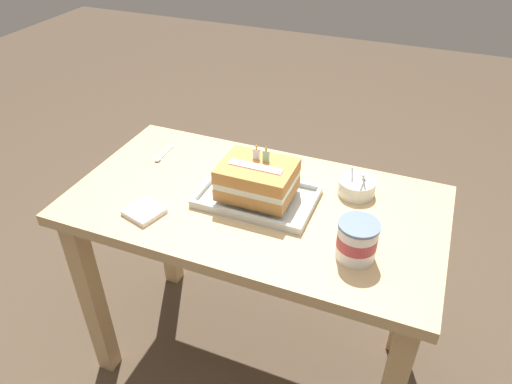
# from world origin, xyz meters

# --- Properties ---
(ground_plane) EXTENTS (8.00, 8.00, 0.00)m
(ground_plane) POSITION_xyz_m (0.00, 0.00, 0.00)
(ground_plane) COLOR #4C3D2D
(dining_table) EXTENTS (1.12, 0.61, 0.75)m
(dining_table) POSITION_xyz_m (0.00, 0.00, 0.62)
(dining_table) COLOR tan
(dining_table) RESTS_ON ground_plane
(foil_tray) EXTENTS (0.35, 0.23, 0.02)m
(foil_tray) POSITION_xyz_m (0.01, 0.01, 0.76)
(foil_tray) COLOR silver
(foil_tray) RESTS_ON dining_table
(birthday_cake) EXTENTS (0.21, 0.17, 0.15)m
(birthday_cake) POSITION_xyz_m (0.01, 0.01, 0.82)
(birthday_cake) COLOR #C48544
(birthday_cake) RESTS_ON foil_tray
(bowl_stack) EXTENTS (0.11, 0.11, 0.09)m
(bowl_stack) POSITION_xyz_m (0.27, 0.15, 0.77)
(bowl_stack) COLOR silver
(bowl_stack) RESTS_ON dining_table
(ice_cream_tub) EXTENTS (0.11, 0.11, 0.11)m
(ice_cream_tub) POSITION_xyz_m (0.33, -0.13, 0.80)
(ice_cream_tub) COLOR white
(ice_cream_tub) RESTS_ON dining_table
(serving_spoon_near_tray) EXTENTS (0.02, 0.12, 0.01)m
(serving_spoon_near_tray) POSITION_xyz_m (-0.39, 0.11, 0.75)
(serving_spoon_near_tray) COLOR silver
(serving_spoon_near_tray) RESTS_ON dining_table
(napkin_pile) EXTENTS (0.12, 0.12, 0.02)m
(napkin_pile) POSITION_xyz_m (-0.27, -0.18, 0.76)
(napkin_pile) COLOR white
(napkin_pile) RESTS_ON dining_table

